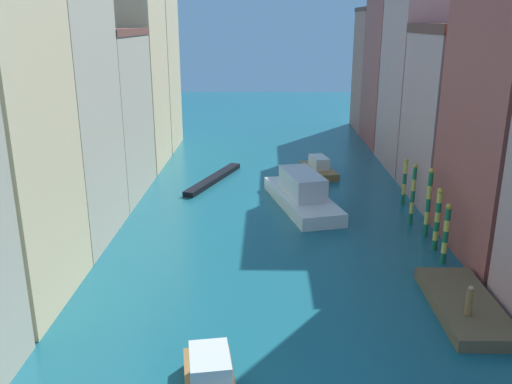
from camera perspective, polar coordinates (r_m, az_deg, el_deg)
The scene contains 19 objects.
ground_plane at distance 42.82m, azimuth 2.13°, elevation -2.33°, with size 154.00×154.00×0.00m, color #196070.
building_left_2 at distance 38.26m, azimuth -21.48°, elevation 10.58°, with size 7.50×9.39×21.39m.
building_left_3 at distance 48.18m, azimuth -16.52°, elevation 7.87°, with size 7.50×11.00×14.05m.
building_left_4 at distance 57.47m, azimuth -13.80°, elevation 12.97°, with size 7.50×8.83×20.82m.
building_left_5 at distance 65.89m, azimuth -11.90°, elevation 13.90°, with size 7.50×8.12×21.45m.
building_right_2 at distance 47.94m, azimuth 20.88°, elevation 7.65°, with size 7.50×10.47×14.45m.
building_right_3 at distance 57.77m, azimuth 17.71°, elevation 12.57°, with size 7.50×10.84×20.63m.
building_right_4 at distance 68.19m, azimuth 15.14°, elevation 12.82°, with size 7.50×10.47×19.15m.
building_right_5 at distance 77.71m, azimuth 13.38°, elevation 12.45°, with size 7.50×8.99×16.39m.
waterfront_dock at distance 30.99m, azimuth 21.16°, elevation -11.10°, with size 3.20×7.73×0.67m.
person_on_dock at distance 29.12m, azimuth 21.65°, elevation -10.70°, with size 0.36×0.36×1.59m.
mooring_pole_0 at distance 35.54m, azimuth 19.46°, elevation -4.14°, with size 0.37×0.37×3.98m.
mooring_pole_1 at distance 37.51m, azimuth 18.66°, elevation -2.64°, with size 0.39×0.39×4.31m.
mooring_pole_2 at distance 39.41m, azimuth 17.78°, elevation -1.04°, with size 0.35×0.35×5.03m.
mooring_pole_3 at distance 41.54m, azimuth 16.28°, elevation -0.19°, with size 0.32×0.32×4.70m.
mooring_pole_4 at distance 45.97m, azimuth 15.44°, elevation 1.08°, with size 0.35×0.35×3.94m.
vaporetto_white at distance 44.41m, azimuth 4.89°, elevation -0.19°, with size 6.25×11.62×2.89m.
gondola_black at distance 51.57m, azimuth -4.49°, elevation 1.40°, with size 4.55×10.47×0.48m.
motorboat_0 at distance 54.05m, azimuth 6.67°, elevation 2.53°, with size 3.51×6.25×1.82m.
Camera 1 is at (-0.78, -15.74, 14.62)m, focal length 37.79 mm.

